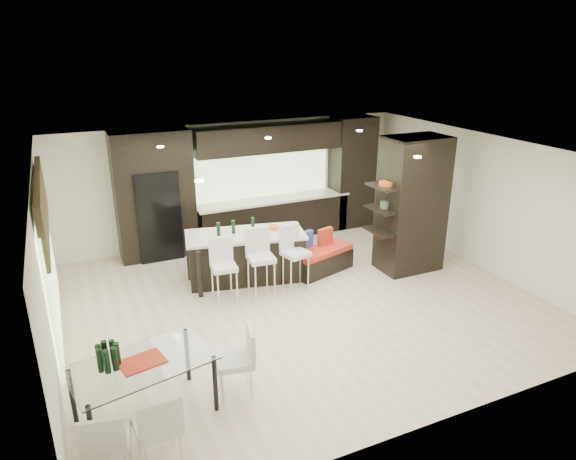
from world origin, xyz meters
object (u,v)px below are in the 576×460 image
stool_left (224,278)px  chair_near (158,430)px  kitchen_island (246,256)px  floor_vase (397,245)px  stool_mid (261,270)px  chair_far (108,445)px  stool_right (296,264)px  bench (322,260)px  chair_end (235,364)px  dining_table (145,390)px

stool_left → chair_near: size_ratio=1.09×
kitchen_island → floor_vase: size_ratio=2.04×
stool_left → stool_mid: size_ratio=0.94×
kitchen_island → chair_far: size_ratio=2.66×
stool_right → bench: 0.95m
chair_near → chair_far: size_ratio=1.04×
stool_mid → bench: size_ratio=0.79×
stool_mid → chair_end: size_ratio=1.16×
bench → chair_far: size_ratio=1.54×
stool_left → bench: bearing=16.8°
stool_mid → stool_right: (0.69, 0.01, -0.02)m
stool_left → floor_vase: size_ratio=0.87×
bench → chair_end: bearing=-151.4°
chair_far → chair_end: 1.84m
chair_far → chair_end: chair_end is taller
stool_right → kitchen_island: bearing=117.2°
floor_vase → chair_end: 4.81m
stool_mid → floor_vase: size_ratio=0.93×
chair_near → stool_right: bearing=41.4°
stool_left → dining_table: stool_left is taller
floor_vase → chair_near: bearing=-150.0°
kitchen_island → stool_mid: bearing=-77.9°
floor_vase → dining_table: bearing=-156.7°
chair_near → chair_far: chair_near is taller
stool_mid → chair_far: size_ratio=1.21×
stool_right → floor_vase: 2.20m
floor_vase → chair_end: size_ratio=1.25×
kitchen_island → bench: (1.50, -0.35, -0.22)m
kitchen_island → chair_end: 3.50m
chair_far → kitchen_island: bearing=65.0°
stool_mid → floor_vase: bearing=2.2°
stool_left → stool_mid: 0.69m
stool_mid → floor_vase: (2.88, -0.11, 0.04)m
bench → floor_vase: bearing=-39.1°
stool_left → chair_end: bearing=-99.5°
stool_right → dining_table: stool_right is taller
stool_left → chair_end: (-0.65, -2.44, -0.04)m
chair_far → chair_end: (1.67, 0.77, 0.02)m
dining_table → stool_mid: bearing=32.1°
kitchen_island → stool_left: (-0.69, -0.79, 0.01)m
stool_mid → bench: stool_mid is taller
stool_mid → dining_table: (-2.48, -2.42, -0.11)m
stool_mid → stool_right: 0.69m
chair_near → chair_end: size_ratio=1.00×
stool_mid → stool_right: size_ratio=1.04×
stool_left → stool_right: stool_right is taller
chair_near → chair_far: (-0.52, 0.01, -0.02)m
stool_left → bench: (2.19, 0.44, -0.23)m
dining_table → bench: bearing=23.7°
stool_mid → stool_left: bearing=-176.8°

